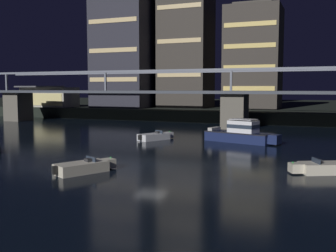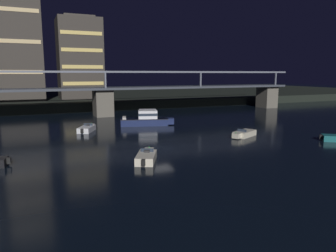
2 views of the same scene
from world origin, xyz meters
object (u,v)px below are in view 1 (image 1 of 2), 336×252
object	(u,v)px
cabin_cruiser_near_left	(241,133)
speedboat_near_right	(324,168)
speedboat_mid_right	(155,137)
waterfront_pavilion	(49,97)
tower_west_low	(126,38)
tower_west_tall	(186,26)
tower_central	(253,57)
speedboat_near_center	(84,167)
river_bridge	(235,100)

from	to	relation	value
cabin_cruiser_near_left	speedboat_near_right	xyz separation A→B (m)	(9.34, -14.98, -0.64)
speedboat_near_right	speedboat_mid_right	size ratio (longest dim) A/B	1.00
waterfront_pavilion	speedboat_near_right	size ratio (longest dim) A/B	2.51
speedboat_near_right	cabin_cruiser_near_left	bearing A→B (deg)	121.96
waterfront_pavilion	speedboat_near_right	distance (m)	72.26
tower_west_low	tower_west_tall	world-z (taller)	tower_west_tall
tower_central	speedboat_near_right	xyz separation A→B (m)	(14.55, -52.33, -12.36)
waterfront_pavilion	speedboat_near_center	bearing A→B (deg)	-49.46
cabin_cruiser_near_left	speedboat_mid_right	size ratio (longest dim) A/B	1.90
cabin_cruiser_near_left	speedboat_mid_right	distance (m)	10.54
tower_west_low	speedboat_near_center	bearing A→B (deg)	-65.49
waterfront_pavilion	tower_central	bearing A→B (deg)	13.08
tower_west_tall	tower_central	bearing A→B (deg)	3.68
waterfront_pavilion	speedboat_near_center	world-z (taller)	waterfront_pavilion
river_bridge	tower_west_low	bearing A→B (deg)	148.59
tower_central	waterfront_pavilion	xyz separation A→B (m)	(-44.05, -10.23, -8.33)
tower_west_tall	speedboat_near_right	distance (m)	62.14
river_bridge	speedboat_near_center	world-z (taller)	river_bridge
river_bridge	cabin_cruiser_near_left	size ratio (longest dim) A/B	9.91
tower_west_low	waterfront_pavilion	size ratio (longest dim) A/B	2.48
tower_west_tall	tower_west_low	bearing A→B (deg)	-162.22
speedboat_mid_right	tower_central	bearing A→B (deg)	82.51
waterfront_pavilion	speedboat_mid_right	xyz separation A→B (m)	(38.90, -28.96, -4.02)
waterfront_pavilion	speedboat_mid_right	bearing A→B (deg)	-36.66
tower_west_tall	waterfront_pavilion	size ratio (longest dim) A/B	2.87
cabin_cruiser_near_left	tower_central	bearing A→B (deg)	97.93
tower_central	cabin_cruiser_near_left	world-z (taller)	tower_central
river_bridge	tower_west_tall	xyz separation A→B (m)	(-15.55, 21.22, 15.35)
tower_west_low	tower_west_tall	size ratio (longest dim) A/B	0.86
river_bridge	tower_central	bearing A→B (deg)	92.84
tower_west_tall	speedboat_near_right	xyz separation A→B (m)	(29.00, -51.40, -19.44)
speedboat_near_center	speedboat_near_right	bearing A→B (deg)	20.97
tower_west_low	cabin_cruiser_near_left	world-z (taller)	tower_west_low
river_bridge	speedboat_near_right	bearing A→B (deg)	-65.98
tower_west_low	river_bridge	bearing A→B (deg)	-31.41
river_bridge	waterfront_pavilion	world-z (taller)	river_bridge
speedboat_near_center	speedboat_near_right	size ratio (longest dim) A/B	1.00
tower_west_tall	tower_central	distance (m)	16.12
tower_west_low	tower_west_tall	xyz separation A→B (m)	(12.58, 4.04, 2.45)
tower_central	speedboat_near_center	size ratio (longest dim) A/B	4.35
waterfront_pavilion	cabin_cruiser_near_left	world-z (taller)	waterfront_pavilion
tower_west_tall	cabin_cruiser_near_left	distance (m)	45.46
tower_west_tall	speedboat_mid_right	size ratio (longest dim) A/B	7.23
cabin_cruiser_near_left	tower_west_tall	bearing A→B (deg)	118.36
tower_central	tower_west_low	bearing A→B (deg)	-169.59
river_bridge	cabin_cruiser_near_left	world-z (taller)	river_bridge
tower_west_tall	waterfront_pavilion	world-z (taller)	tower_west_tall
tower_west_tall	waterfront_pavilion	distance (m)	34.64
cabin_cruiser_near_left	speedboat_near_center	size ratio (longest dim) A/B	1.89
cabin_cruiser_near_left	speedboat_near_center	distance (m)	22.83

